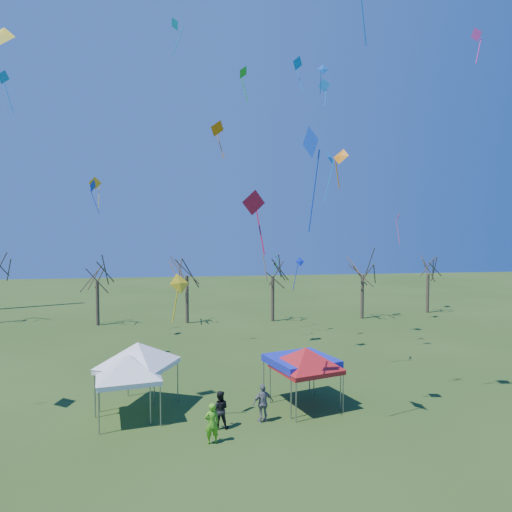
{
  "coord_description": "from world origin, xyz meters",
  "views": [
    {
      "loc": [
        -2.52,
        -20.03,
        8.95
      ],
      "look_at": [
        1.07,
        3.0,
        7.67
      ],
      "focal_mm": 32.0,
      "sensor_mm": 36.0,
      "label": 1
    }
  ],
  "objects": [
    {
      "name": "kite_24",
      "position": [
        1.3,
        10.01,
        19.23
      ],
      "size": [
        0.97,
        1.06,
        2.34
      ],
      "rotation": [
        0.0,
        0.0,
        4.09
      ],
      "color": "green",
      "rests_on": "ground"
    },
    {
      "name": "tree_1",
      "position": [
        -10.77,
        24.65,
        5.79
      ],
      "size": [
        3.42,
        3.42,
        7.54
      ],
      "color": "#3D2D21",
      "rests_on": "ground"
    },
    {
      "name": "kite_8",
      "position": [
        -10.26,
        1.41,
        17.26
      ],
      "size": [
        1.28,
        0.83,
        3.57
      ],
      "rotation": [
        0.0,
        0.0,
        6.18
      ],
      "color": "gold",
      "rests_on": "ground"
    },
    {
      "name": "kite_3",
      "position": [
        7.66,
        21.01,
        24.1
      ],
      "size": [
        1.4,
        1.26,
        3.19
      ],
      "rotation": [
        0.0,
        0.0,
        3.79
      ],
      "color": "#1685EB",
      "rests_on": "ground"
    },
    {
      "name": "kite_22",
      "position": [
        7.33,
        18.45,
        6.19
      ],
      "size": [
        1.01,
        0.91,
        2.98
      ],
      "rotation": [
        0.0,
        0.0,
        0.23
      ],
      "color": "#152FE6",
      "rests_on": "ground"
    },
    {
      "name": "kite_9",
      "position": [
        12.34,
        1.83,
        18.94
      ],
      "size": [
        0.45,
        0.78,
        1.89
      ],
      "rotation": [
        0.0,
        0.0,
        1.77
      ],
      "color": "#F837BC",
      "rests_on": "ground"
    },
    {
      "name": "kite_19",
      "position": [
        4.9,
        16.89,
        6.81
      ],
      "size": [
        0.58,
        0.79,
        1.94
      ],
      "rotation": [
        0.0,
        0.0,
        1.37
      ],
      "color": "green",
      "rests_on": "ground"
    },
    {
      "name": "kite_26",
      "position": [
        -3.12,
        16.96,
        25.03
      ],
      "size": [
        1.14,
        1.24,
        3.14
      ],
      "rotation": [
        0.0,
        0.0,
        2.06
      ],
      "color": "#0EC0D4",
      "rests_on": "ground"
    },
    {
      "name": "kite_18",
      "position": [
        6.52,
        9.44,
        19.5
      ],
      "size": [
        0.77,
        0.35,
        1.94
      ],
      "rotation": [
        0.0,
        0.0,
        6.18
      ],
      "color": "blue",
      "rests_on": "ground"
    },
    {
      "name": "person_dark",
      "position": [
        -1.03,
        0.21,
        0.86
      ],
      "size": [
        0.91,
        0.75,
        1.72
      ],
      "primitive_type": "imported",
      "rotation": [
        0.0,
        0.0,
        3.02
      ],
      "color": "black",
      "rests_on": "ground"
    },
    {
      "name": "tree_4",
      "position": [
        15.36,
        24.0,
        6.06
      ],
      "size": [
        3.58,
        3.58,
        7.89
      ],
      "color": "#3D2D21",
      "rests_on": "ground"
    },
    {
      "name": "ground",
      "position": [
        0.0,
        0.0,
        0.0
      ],
      "size": [
        140.0,
        140.0,
        0.0
      ],
      "primitive_type": "plane",
      "color": "#284516",
      "rests_on": "ground"
    },
    {
      "name": "tree_5",
      "position": [
        23.72,
        26.07,
        5.73
      ],
      "size": [
        3.39,
        3.39,
        7.46
      ],
      "color": "#3D2D21",
      "rests_on": "ground"
    },
    {
      "name": "kite_5",
      "position": [
        2.8,
        -1.16,
        12.65
      ],
      "size": [
        0.62,
        1.39,
        4.48
      ],
      "rotation": [
        0.0,
        0.0,
        1.81
      ],
      "color": "blue",
      "rests_on": "ground"
    },
    {
      "name": "tent_red",
      "position": [
        3.45,
        1.94,
        2.88
      ],
      "size": [
        3.88,
        3.88,
        3.57
      ],
      "rotation": [
        0.0,
        0.0,
        0.28
      ],
      "color": "gray",
      "rests_on": "ground"
    },
    {
      "name": "kite_2",
      "position": [
        -9.91,
        19.95,
        12.91
      ],
      "size": [
        1.09,
        0.59,
        2.74
      ],
      "rotation": [
        0.0,
        0.0,
        3.15
      ],
      "color": "orange",
      "rests_on": "ground"
    },
    {
      "name": "kite_7",
      "position": [
        -13.39,
        10.3,
        18.25
      ],
      "size": [
        0.91,
        0.99,
        2.55
      ],
      "rotation": [
        0.0,
        0.0,
        4.15
      ],
      "color": "#1585E8",
      "rests_on": "ground"
    },
    {
      "name": "tent_white_mid",
      "position": [
        -4.9,
        3.04,
        3.17
      ],
      "size": [
        4.16,
        4.16,
        3.93
      ],
      "rotation": [
        0.0,
        0.0,
        -0.42
      ],
      "color": "gray",
      "rests_on": "ground"
    },
    {
      "name": "kite_17",
      "position": [
        6.28,
        6.94,
        13.34
      ],
      "size": [
        0.98,
        1.12,
        3.15
      ],
      "rotation": [
        0.0,
        0.0,
        0.97
      ],
      "color": "#1690ED",
      "rests_on": "ground"
    },
    {
      "name": "kite_25",
      "position": [
        4.52,
        0.08,
        12.32
      ],
      "size": [
        0.84,
        0.92,
        1.84
      ],
      "rotation": [
        0.0,
        0.0,
        5.36
      ],
      "color": "orange",
      "rests_on": "ground"
    },
    {
      "name": "tent_white_west",
      "position": [
        -5.24,
        1.9,
        2.88
      ],
      "size": [
        3.98,
        3.98,
        3.56
      ],
      "rotation": [
        0.0,
        0.0,
        0.17
      ],
      "color": "gray",
      "rests_on": "ground"
    },
    {
      "name": "kite_15",
      "position": [
        7.16,
        11.17,
        19.05
      ],
      "size": [
        0.9,
        0.83,
        1.94
      ],
      "rotation": [
        0.0,
        0.0,
        2.43
      ],
      "color": "#167BEC",
      "rests_on": "ground"
    },
    {
      "name": "person_grey",
      "position": [
        1.03,
        0.61,
        0.89
      ],
      "size": [
        1.13,
        0.72,
        1.78
      ],
      "primitive_type": "imported",
      "rotation": [
        0.0,
        0.0,
        3.43
      ],
      "color": "slate",
      "rests_on": "ground"
    },
    {
      "name": "person_green",
      "position": [
        -1.47,
        -1.2,
        0.86
      ],
      "size": [
        0.69,
        0.52,
        1.72
      ],
      "primitive_type": "imported",
      "rotation": [
        0.0,
        0.0,
        3.33
      ],
      "color": "#53B21C",
      "rests_on": "ground"
    },
    {
      "name": "tree_3",
      "position": [
        6.03,
        24.04,
        6.08
      ],
      "size": [
        3.59,
        3.59,
        7.91
      ],
      "color": "#3D2D21",
      "rests_on": "ground"
    },
    {
      "name": "tent_blue",
      "position": [
        3.36,
        2.52,
        2.23
      ],
      "size": [
        3.85,
        3.85,
        2.42
      ],
      "rotation": [
        0.0,
        0.0,
        0.3
      ],
      "color": "gray",
      "rests_on": "ground"
    },
    {
      "name": "kite_1",
      "position": [
        -2.79,
        0.86,
        6.54
      ],
      "size": [
        1.09,
        0.92,
        2.26
      ],
      "rotation": [
        0.0,
        0.0,
        0.55
      ],
      "color": "yellow",
      "rests_on": "ground"
    },
    {
      "name": "kite_11",
      "position": [
        -0.2,
        12.93,
        16.25
      ],
      "size": [
        1.47,
        1.41,
        2.77
      ],
      "rotation": [
        0.0,
        0.0,
        3.83
      ],
      "color": "orange",
      "rests_on": "ground"
    },
    {
      "name": "tree_2",
      "position": [
        -2.37,
        24.38,
        6.29
      ],
      "size": [
        3.71,
        3.71,
        8.18
      ],
      "color": "#3D2D21",
      "rests_on": "ground"
    },
    {
      "name": "kite_13",
      "position": [
        -9.65,
        17.45,
        12.46
      ],
      "size": [
        0.75,
        1.08,
        2.68
      ],
      "rotation": [
        0.0,
        0.0,
        4.48
      ],
      "color": "blue",
      "rests_on": "ground"
    },
    {
      "name": "kite_12",
      "position": [
        17.97,
        21.71,
        10.3
      ],
      "size": [
        0.95,
        1.13,
        3.27
      ],
      "rotation": [
        0.0,
        0.0,
        4.16
      ],
      "color": "#EF357A",
      "rests_on": "ground"
    },
    {
      "name": "kite_27",
      "position": [
        0.4,
        -0.58,
        10.14
      ],
      "size": [
        1.19,
        0.86,
        2.81
      ],
      "rotation": [
        0.0,
        0.0,
        3.5
      ],
      "color": "red",
      "rests_on": "ground"
    }
  ]
}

